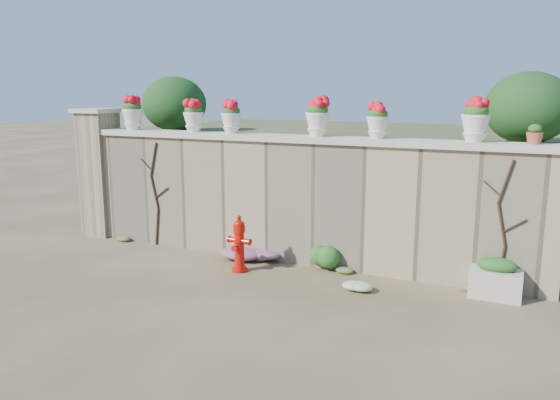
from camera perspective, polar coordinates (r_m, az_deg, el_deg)
The scene contains 21 objects.
ground at distance 7.75m, azimuth -3.98°, elevation -9.90°, with size 80.00×80.00×0.00m, color brown.
stone_wall at distance 9.03m, azimuth 1.47°, elevation -0.22°, with size 8.00×0.40×2.00m, color #988865.
wall_cap at distance 8.88m, azimuth 1.51°, elevation 6.44°, with size 8.10×0.52×0.10m, color beige.
gate_pillar at distance 11.28m, azimuth -18.24°, elevation 2.84°, with size 0.72×0.72×2.48m.
raised_fill at distance 11.98m, azimuth 7.62°, elevation 2.53°, with size 9.00×6.00×2.00m, color #384C23.
back_shrub_left at distance 11.49m, azimuth -10.98°, elevation 9.82°, with size 1.30×1.30×1.10m, color #143814.
back_shrub_right at distance 9.31m, azimuth 24.52°, elevation 8.75°, with size 1.30×1.30×1.10m, color #143814.
vine_left at distance 10.20m, azimuth -12.93°, elevation 0.78°, with size 0.60×0.04×1.91m.
vine_right at distance 8.10m, azimuth 22.24°, elevation -2.47°, with size 0.60×0.04×1.91m.
fire_hydrant at distance 8.61m, azimuth -4.28°, elevation -4.56°, with size 0.39×0.27×0.90m.
planter_box at distance 8.13m, azimuth 21.62°, elevation -7.70°, with size 0.69×0.41×0.57m.
green_shrub at distance 8.75m, azimuth 4.68°, elevation -5.70°, with size 0.52×0.47×0.50m, color #1E5119.
magenta_clump at distance 9.23m, azimuth -2.89°, elevation -5.56°, with size 0.96×0.64×0.26m, color #B824A4.
white_flowers at distance 7.94m, azimuth 8.19°, elevation -8.85°, with size 0.45×0.36×0.16m, color white.
urn_pot_0 at distance 10.60m, azimuth -15.15°, elevation 8.74°, with size 0.39×0.39×0.61m.
urn_pot_1 at distance 9.79m, azimuth -9.03°, elevation 8.65°, with size 0.35×0.35×0.55m.
urn_pot_2 at distance 9.39m, azimuth -5.10°, elevation 8.62°, with size 0.35×0.35×0.55m.
urn_pot_3 at distance 8.70m, azimuth 3.95°, elevation 8.60°, with size 0.38×0.38×0.60m.
urn_pot_4 at distance 8.41m, azimuth 10.18°, elevation 8.13°, with size 0.34×0.34×0.53m.
urn_pot_5 at distance 8.16m, azimuth 19.76°, elevation 7.86°, with size 0.39×0.39×0.62m.
terracotta_pot at distance 8.13m, azimuth 25.06°, elevation 6.15°, with size 0.22×0.22×0.26m.
Camera 1 is at (3.54, -6.31, 2.79)m, focal length 35.00 mm.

